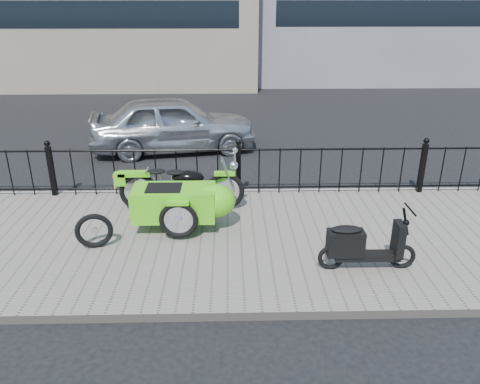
{
  "coord_description": "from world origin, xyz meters",
  "views": [
    {
      "loc": [
        -0.17,
        -7.0,
        3.61
      ],
      "look_at": [
        -0.0,
        -0.1,
        0.73
      ],
      "focal_mm": 35.0,
      "sensor_mm": 36.0,
      "label": 1
    }
  ],
  "objects_px": {
    "spare_tire": "(94,231)",
    "sedan_car": "(174,124)",
    "motorcycle_sidecar": "(186,199)",
    "scooter": "(361,246)"
  },
  "relations": [
    {
      "from": "motorcycle_sidecar",
      "to": "scooter",
      "type": "relative_size",
      "value": 1.68
    },
    {
      "from": "motorcycle_sidecar",
      "to": "scooter",
      "type": "height_order",
      "value": "motorcycle_sidecar"
    },
    {
      "from": "spare_tire",
      "to": "sedan_car",
      "type": "height_order",
      "value": "sedan_car"
    },
    {
      "from": "scooter",
      "to": "spare_tire",
      "type": "height_order",
      "value": "scooter"
    },
    {
      "from": "scooter",
      "to": "spare_tire",
      "type": "distance_m",
      "value": 3.87
    },
    {
      "from": "sedan_car",
      "to": "spare_tire",
      "type": "bearing_deg",
      "value": 163.4
    },
    {
      "from": "motorcycle_sidecar",
      "to": "scooter",
      "type": "bearing_deg",
      "value": -29.43
    },
    {
      "from": "scooter",
      "to": "spare_tire",
      "type": "xyz_separation_m",
      "value": [
        -3.81,
        0.68,
        -0.08
      ]
    },
    {
      "from": "motorcycle_sidecar",
      "to": "spare_tire",
      "type": "distance_m",
      "value": 1.51
    },
    {
      "from": "motorcycle_sidecar",
      "to": "sedan_car",
      "type": "height_order",
      "value": "sedan_car"
    }
  ]
}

